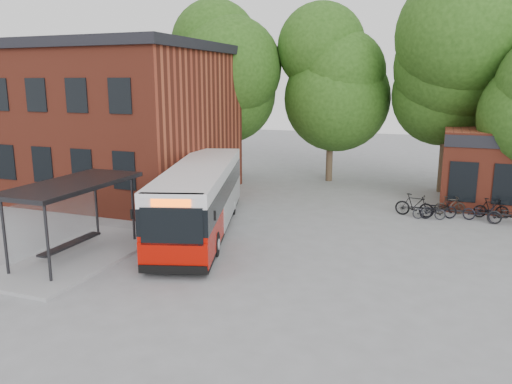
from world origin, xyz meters
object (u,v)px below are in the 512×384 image
(bicycle_6, at_px, (510,215))
(bus_shelter, at_px, (75,220))
(bicycle_0, at_px, (429,211))
(bicycle_5, at_px, (491,208))
(bicycle_2, at_px, (438,209))
(bicycle_4, at_px, (482,212))
(bicycle_1, at_px, (414,205))
(bicycle_3, at_px, (450,205))
(city_bus, at_px, (201,198))

(bicycle_6, bearing_deg, bus_shelter, 126.62)
(bicycle_0, bearing_deg, bicycle_5, -74.26)
(bicycle_2, relative_size, bicycle_4, 1.05)
(bus_shelter, height_order, bicycle_1, bus_shelter)
(bicycle_0, distance_m, bicycle_5, 3.06)
(bicycle_1, bearing_deg, bicycle_4, -79.00)
(bicycle_6, bearing_deg, bicycle_0, 95.50)
(bicycle_4, bearing_deg, bicycle_2, 108.57)
(bicycle_0, distance_m, bicycle_4, 2.37)
(bicycle_0, bearing_deg, bicycle_2, -64.82)
(bicycle_3, distance_m, bicycle_6, 2.80)
(bicycle_3, distance_m, bicycle_4, 1.67)
(city_bus, bearing_deg, bicycle_5, 11.94)
(bus_shelter, height_order, city_bus, city_bus)
(bicycle_5, bearing_deg, bicycle_1, 96.23)
(bicycle_0, bearing_deg, city_bus, 110.88)
(city_bus, xyz_separation_m, bicycle_5, (12.10, 6.75, -0.97))
(bus_shelter, height_order, bicycle_5, bus_shelter)
(bicycle_0, bearing_deg, bus_shelter, 120.84)
(bicycle_1, bearing_deg, bus_shelter, 141.85)
(bicycle_1, height_order, bicycle_6, bicycle_1)
(city_bus, height_order, bicycle_5, city_bus)
(bicycle_4, bearing_deg, bus_shelter, 140.47)
(bus_shelter, xyz_separation_m, bicycle_4, (14.40, 10.65, -1.00))
(bicycle_0, height_order, bicycle_6, bicycle_6)
(bicycle_6, bearing_deg, bicycle_1, 90.59)
(bus_shelter, distance_m, bicycle_2, 16.33)
(city_bus, relative_size, bicycle_4, 6.66)
(bicycle_4, height_order, bicycle_6, bicycle_6)
(bicycle_1, bearing_deg, bicycle_5, -65.30)
(bicycle_0, bearing_deg, bicycle_4, -88.93)
(bicycle_2, height_order, bicycle_5, bicycle_5)
(city_bus, bearing_deg, bicycle_0, 13.07)
(bus_shelter, relative_size, bicycle_3, 4.54)
(bus_shelter, relative_size, bicycle_1, 3.76)
(bicycle_2, relative_size, bicycle_3, 1.17)
(bicycle_3, distance_m, bicycle_5, 1.85)
(city_bus, height_order, bicycle_1, city_bus)
(bicycle_1, relative_size, bicycle_5, 1.15)
(bicycle_0, xyz_separation_m, bicycle_6, (3.47, 0.16, 0.10))
(bicycle_0, bearing_deg, bicycle_1, 55.71)
(bicycle_3, bearing_deg, bicycle_1, 101.52)
(city_bus, xyz_separation_m, bicycle_2, (9.73, 5.73, -0.98))
(bicycle_3, bearing_deg, bus_shelter, 111.47)
(city_bus, distance_m, bicycle_0, 10.85)
(bicycle_3, relative_size, bicycle_6, 0.81)
(bicycle_3, height_order, bicycle_5, bicycle_5)
(bicycle_1, bearing_deg, city_bus, 132.80)
(city_bus, xyz_separation_m, bicycle_1, (8.63, 5.77, -0.89))
(bicycle_2, bearing_deg, bicycle_5, -90.37)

